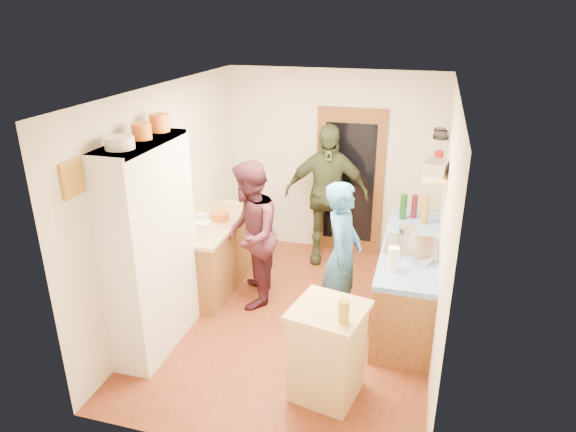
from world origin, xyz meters
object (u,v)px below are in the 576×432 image
at_px(island_base, 327,354).
at_px(person_hob, 345,257).
at_px(right_counter_base, 408,280).
at_px(person_left, 253,234).
at_px(person_back, 327,195).
at_px(hutch_body, 151,248).

bearing_deg(island_base, person_hob, 92.84).
bearing_deg(right_counter_base, person_left, -173.25).
bearing_deg(person_left, person_back, 140.08).
xyz_separation_m(right_counter_base, person_left, (-1.81, -0.21, 0.46)).
height_order(right_counter_base, person_left, person_left).
relative_size(right_counter_base, person_back, 1.13).
bearing_deg(person_hob, hutch_body, 116.02).
height_order(person_left, person_back, person_back).
relative_size(right_counter_base, person_hob, 1.31).
distance_m(right_counter_base, person_hob, 0.92).
distance_m(hutch_body, person_back, 2.73).
bearing_deg(island_base, right_counter_base, 69.02).
relative_size(hutch_body, person_hob, 1.31).
height_order(hutch_body, person_hob, hutch_body).
distance_m(person_hob, person_back, 1.64).
bearing_deg(island_base, person_back, 101.89).
distance_m(hutch_body, person_hob, 2.02).
height_order(island_base, person_hob, person_hob).
xyz_separation_m(hutch_body, island_base, (1.88, -0.31, -0.67)).
distance_m(person_left, person_back, 1.45).
relative_size(island_base, person_hob, 0.51).
bearing_deg(person_back, person_left, -126.16).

